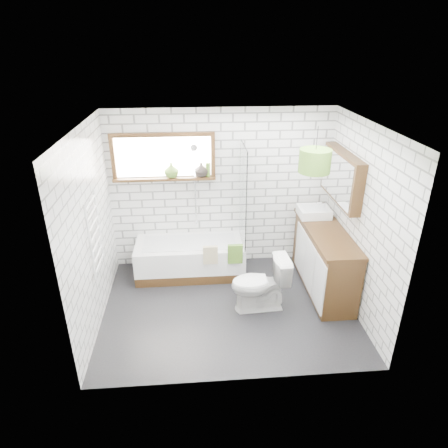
{
  "coord_description": "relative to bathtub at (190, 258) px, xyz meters",
  "views": [
    {
      "loc": [
        -0.43,
        -4.5,
        3.41
      ],
      "look_at": [
        -0.04,
        0.25,
        1.16
      ],
      "focal_mm": 32.0,
      "sensor_mm": 36.0,
      "label": 1
    }
  ],
  "objects": [
    {
      "name": "shower_screen",
      "position": [
        0.81,
        0.0,
        1.02
      ],
      "size": [
        0.02,
        0.72,
        1.5
      ],
      "primitive_type": "cube",
      "color": "white",
      "rests_on": "bathtub"
    },
    {
      "name": "towel_beige",
      "position": [
        0.3,
        -0.37,
        0.25
      ],
      "size": [
        0.22,
        0.05,
        0.28
      ],
      "primitive_type": "cube",
      "color": "tan",
      "rests_on": "bathtub"
    },
    {
      "name": "tap",
      "position": [
        2.05,
        -0.04,
        0.8
      ],
      "size": [
        0.04,
        0.04,
        0.16
      ],
      "primitive_type": "cylinder",
      "rotation": [
        0.0,
        0.0,
        0.19
      ],
      "color": "silver",
      "rests_on": "vanity"
    },
    {
      "name": "wall_front",
      "position": [
        0.51,
        -2.24,
        0.98
      ],
      "size": [
        3.4,
        0.01,
        2.5
      ],
      "primitive_type": "cube",
      "color": "white",
      "rests_on": "ground"
    },
    {
      "name": "window",
      "position": [
        -0.34,
        0.33,
        1.53
      ],
      "size": [
        1.52,
        0.16,
        0.68
      ],
      "primitive_type": "cube",
      "color": "black",
      "rests_on": "wall_back"
    },
    {
      "name": "vase_dark",
      "position": [
        0.21,
        0.3,
        1.32
      ],
      "size": [
        0.21,
        0.21,
        0.21
      ],
      "primitive_type": "imported",
      "rotation": [
        0.0,
        0.0,
        -0.04
      ],
      "color": "black",
      "rests_on": "window"
    },
    {
      "name": "wall_left",
      "position": [
        -1.19,
        -0.93,
        0.98
      ],
      "size": [
        0.01,
        2.6,
        2.5
      ],
      "primitive_type": "cube",
      "color": "white",
      "rests_on": "ground"
    },
    {
      "name": "floor",
      "position": [
        0.51,
        -0.93,
        -0.27
      ],
      "size": [
        3.4,
        2.6,
        0.01
      ],
      "primitive_type": "cube",
      "color": "black",
      "rests_on": "ground"
    },
    {
      "name": "bottle",
      "position": [
        0.31,
        0.3,
        1.31
      ],
      "size": [
        0.08,
        0.08,
        0.21
      ],
      "primitive_type": "cylinder",
      "rotation": [
        0.0,
        0.0,
        0.31
      ],
      "color": "#4A7022",
      "rests_on": "window"
    },
    {
      "name": "towel_radiator",
      "position": [
        -1.15,
        -0.93,
        0.93
      ],
      "size": [
        0.06,
        0.52,
        1.0
      ],
      "primitive_type": "cube",
      "color": "white",
      "rests_on": "wall_left"
    },
    {
      "name": "vase_olive",
      "position": [
        -0.23,
        0.3,
        1.32
      ],
      "size": [
        0.25,
        0.25,
        0.22
      ],
      "primitive_type": "imported",
      "rotation": [
        0.0,
        0.0,
        0.21
      ],
      "color": "#4A7022",
      "rests_on": "window"
    },
    {
      "name": "bathtub",
      "position": [
        0.0,
        0.0,
        0.0
      ],
      "size": [
        1.66,
        0.73,
        0.54
      ],
      "primitive_type": "cube",
      "color": "white",
      "rests_on": "floor"
    },
    {
      "name": "basin",
      "position": [
        1.89,
        -0.04,
        0.74
      ],
      "size": [
        0.46,
        0.4,
        0.13
      ],
      "primitive_type": "cube",
      "color": "white",
      "rests_on": "vanity"
    },
    {
      "name": "mirror_cabinet",
      "position": [
        2.13,
        -0.33,
        1.38
      ],
      "size": [
        0.16,
        1.2,
        0.7
      ],
      "primitive_type": "cube",
      "color": "black",
      "rests_on": "wall_right"
    },
    {
      "name": "pendant",
      "position": [
        1.5,
        -1.05,
        1.83
      ],
      "size": [
        0.37,
        0.37,
        0.27
      ],
      "primitive_type": "cylinder",
      "color": "#436B20",
      "rests_on": "ceiling"
    },
    {
      "name": "wall_right",
      "position": [
        2.22,
        -0.93,
        0.98
      ],
      "size": [
        0.01,
        2.6,
        2.5
      ],
      "primitive_type": "cube",
      "color": "white",
      "rests_on": "ground"
    },
    {
      "name": "wall_back",
      "position": [
        0.51,
        0.37,
        0.98
      ],
      "size": [
        3.4,
        0.01,
        2.5
      ],
      "primitive_type": "cube",
      "color": "white",
      "rests_on": "ground"
    },
    {
      "name": "shower_riser",
      "position": [
        0.11,
        0.33,
        1.08
      ],
      "size": [
        0.02,
        0.02,
        1.3
      ],
      "primitive_type": "cylinder",
      "color": "silver",
      "rests_on": "wall_back"
    },
    {
      "name": "vanity",
      "position": [
        1.95,
        -0.54,
        0.2
      ],
      "size": [
        0.53,
        1.65,
        0.94
      ],
      "primitive_type": "cube",
      "color": "black",
      "rests_on": "floor"
    },
    {
      "name": "towel_green",
      "position": [
        0.66,
        -0.37,
        0.25
      ],
      "size": [
        0.22,
        0.06,
        0.3
      ],
      "primitive_type": "cube",
      "color": "#436B20",
      "rests_on": "bathtub"
    },
    {
      "name": "ceiling",
      "position": [
        0.51,
        -0.93,
        2.24
      ],
      "size": [
        3.4,
        2.6,
        0.01
      ],
      "primitive_type": "cube",
      "color": "white",
      "rests_on": "ground"
    },
    {
      "name": "toilet",
      "position": [
        0.93,
        -0.98,
        0.12
      ],
      "size": [
        0.48,
        0.79,
        0.78
      ],
      "primitive_type": "imported",
      "rotation": [
        0.0,
        0.0,
        -1.51
      ],
      "color": "white",
      "rests_on": "floor"
    }
  ]
}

